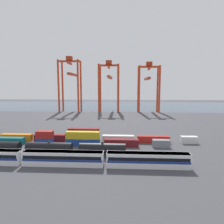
# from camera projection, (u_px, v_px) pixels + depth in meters

# --- Properties ---
(ground_plane) EXTENTS (420.00, 420.00, 0.00)m
(ground_plane) POSITION_uv_depth(u_px,v_px,m) (94.00, 124.00, 115.01)
(ground_plane) COLOR #424247
(harbour_water) EXTENTS (400.00, 110.00, 0.01)m
(harbour_water) POSITION_uv_depth(u_px,v_px,m) (108.00, 106.00, 222.90)
(harbour_water) COLOR #384C60
(harbour_water) RESTS_ON ground_plane
(passenger_train) EXTENTS (67.48, 3.14, 3.90)m
(passenger_train) POSITION_uv_depth(u_px,v_px,m) (63.00, 158.00, 54.48)
(passenger_train) COLOR silver
(passenger_train) RESTS_ON ground_plane
(freight_tank_row) EXTENTS (47.08, 3.09, 4.55)m
(freight_tank_row) POSITION_uv_depth(u_px,v_px,m) (49.00, 149.00, 62.07)
(freight_tank_row) COLOR #232326
(freight_tank_row) RESTS_ON ground_plane
(shipping_container_0) EXTENTS (12.10, 2.44, 2.60)m
(shipping_container_0) POSITION_uv_depth(u_px,v_px,m) (8.00, 141.00, 74.28)
(shipping_container_0) COLOR #146066
(shipping_container_0) RESTS_ON ground_plane
(shipping_container_1) EXTENTS (6.04, 2.44, 2.60)m
(shipping_container_1) POSITION_uv_depth(u_px,v_px,m) (45.00, 142.00, 73.48)
(shipping_container_1) COLOR #1C4299
(shipping_container_1) RESTS_ON ground_plane
(shipping_container_2) EXTENTS (6.04, 2.44, 2.60)m
(shipping_container_2) POSITION_uv_depth(u_px,v_px,m) (45.00, 135.00, 73.16)
(shipping_container_2) COLOR #AD211C
(shipping_container_2) RESTS_ON shipping_container_1
(shipping_container_3) EXTENTS (12.10, 2.44, 2.60)m
(shipping_container_3) POSITION_uv_depth(u_px,v_px,m) (83.00, 142.00, 72.69)
(shipping_container_3) COLOR #1C4299
(shipping_container_3) RESTS_ON ground_plane
(shipping_container_4) EXTENTS (12.10, 2.44, 2.60)m
(shipping_container_4) POSITION_uv_depth(u_px,v_px,m) (83.00, 135.00, 72.36)
(shipping_container_4) COLOR gold
(shipping_container_4) RESTS_ON shipping_container_3
(shipping_container_5) EXTENTS (12.10, 2.44, 2.60)m
(shipping_container_5) POSITION_uv_depth(u_px,v_px,m) (122.00, 143.00, 71.89)
(shipping_container_5) COLOR maroon
(shipping_container_5) RESTS_ON ground_plane
(shipping_container_6) EXTENTS (6.04, 2.44, 2.60)m
(shipping_container_6) POSITION_uv_depth(u_px,v_px,m) (161.00, 143.00, 71.10)
(shipping_container_6) COLOR slate
(shipping_container_6) RESTS_ON ground_plane
(shipping_container_9) EXTENTS (12.10, 2.44, 2.60)m
(shipping_container_9) POSITION_uv_depth(u_px,v_px,m) (17.00, 137.00, 79.75)
(shipping_container_9) COLOR orange
(shipping_container_9) RESTS_ON ground_plane
(shipping_container_10) EXTENTS (12.10, 2.44, 2.60)m
(shipping_container_10) POSITION_uv_depth(u_px,v_px,m) (50.00, 138.00, 78.98)
(shipping_container_10) COLOR maroon
(shipping_container_10) RESTS_ON ground_plane
(shipping_container_11) EXTENTS (12.10, 2.44, 2.60)m
(shipping_container_11) POSITION_uv_depth(u_px,v_px,m) (84.00, 138.00, 78.22)
(shipping_container_11) COLOR maroon
(shipping_container_11) RESTS_ON ground_plane
(shipping_container_12) EXTENTS (12.10, 2.44, 2.60)m
(shipping_container_12) POSITION_uv_depth(u_px,v_px,m) (84.00, 132.00, 77.89)
(shipping_container_12) COLOR maroon
(shipping_container_12) RESTS_ON shipping_container_11
(shipping_container_13) EXTENTS (12.10, 2.44, 2.60)m
(shipping_container_13) POSITION_uv_depth(u_px,v_px,m) (118.00, 139.00, 77.46)
(shipping_container_13) COLOR silver
(shipping_container_13) RESTS_ON ground_plane
(shipping_container_14) EXTENTS (12.10, 2.44, 2.60)m
(shipping_container_14) POSITION_uv_depth(u_px,v_px,m) (153.00, 139.00, 76.69)
(shipping_container_14) COLOR #AD211C
(shipping_container_14) RESTS_ON ground_plane
(shipping_container_15) EXTENTS (6.04, 2.44, 2.60)m
(shipping_container_15) POSITION_uv_depth(u_px,v_px,m) (189.00, 140.00, 75.93)
(shipping_container_15) COLOR silver
(shipping_container_15) RESTS_ON ground_plane
(gantry_crane_west) EXTENTS (17.89, 35.28, 46.25)m
(gantry_crane_west) POSITION_uv_depth(u_px,v_px,m) (71.00, 79.00, 172.47)
(gantry_crane_west) COLOR red
(gantry_crane_west) RESTS_ON ground_plane
(gantry_crane_central) EXTENTS (17.37, 39.86, 42.63)m
(gantry_crane_central) POSITION_uv_depth(u_px,v_px,m) (109.00, 81.00, 171.77)
(gantry_crane_central) COLOR red
(gantry_crane_central) RESTS_ON ground_plane
(gantry_crane_east) EXTENTS (17.93, 34.00, 41.31)m
(gantry_crane_east) POSITION_uv_depth(u_px,v_px,m) (148.00, 82.00, 169.17)
(gantry_crane_east) COLOR red
(gantry_crane_east) RESTS_ON ground_plane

